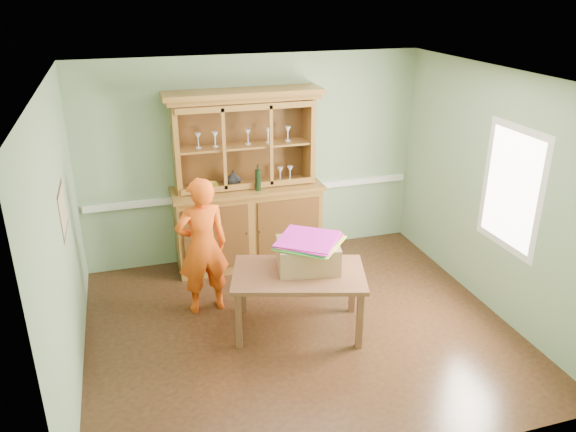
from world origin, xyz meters
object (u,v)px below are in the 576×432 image
object	(u,v)px
dining_table	(299,279)
cardboard_box	(308,255)
china_hutch	(247,206)
person	(202,246)

from	to	relation	value
dining_table	cardboard_box	distance (m)	0.27
china_hutch	person	bearing A→B (deg)	-126.01
dining_table	person	world-z (taller)	person
china_hutch	person	distance (m)	1.26
china_hutch	person	world-z (taller)	china_hutch
china_hutch	dining_table	size ratio (longest dim) A/B	1.48
dining_table	china_hutch	bearing A→B (deg)	111.87
china_hutch	dining_table	bearing A→B (deg)	-84.81
dining_table	person	bearing A→B (deg)	158.82
china_hutch	cardboard_box	size ratio (longest dim) A/B	3.65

